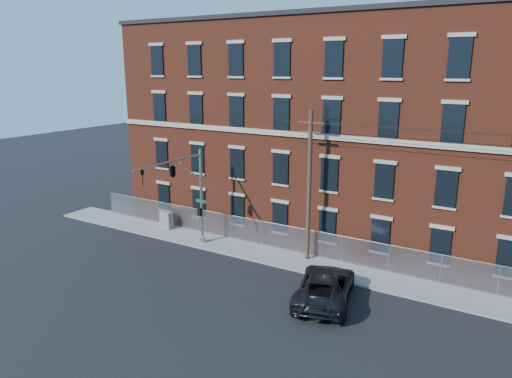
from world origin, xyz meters
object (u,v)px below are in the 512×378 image
at_px(traffic_signal_mast, 180,179).
at_px(utility_pole_near, 309,184).
at_px(utility_cabinet, 167,220).
at_px(pickup_truck, 325,286).

xyz_separation_m(traffic_signal_mast, utility_pole_near, (8.00, 3.42, -0.05)).
distance_m(traffic_signal_mast, utility_cabinet, 7.23).
relative_size(utility_pole_near, pickup_truck, 1.61).
height_order(pickup_truck, utility_cabinet, pickup_truck).
distance_m(pickup_truck, utility_cabinet, 16.38).
height_order(utility_pole_near, utility_cabinet, utility_pole_near).
bearing_deg(utility_pole_near, pickup_truck, -55.14).
xyz_separation_m(utility_pole_near, utility_cabinet, (-12.43, -0.03, -4.55)).
xyz_separation_m(utility_pole_near, pickup_truck, (3.27, -4.69, -4.48)).
relative_size(pickup_truck, utility_cabinet, 4.65).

